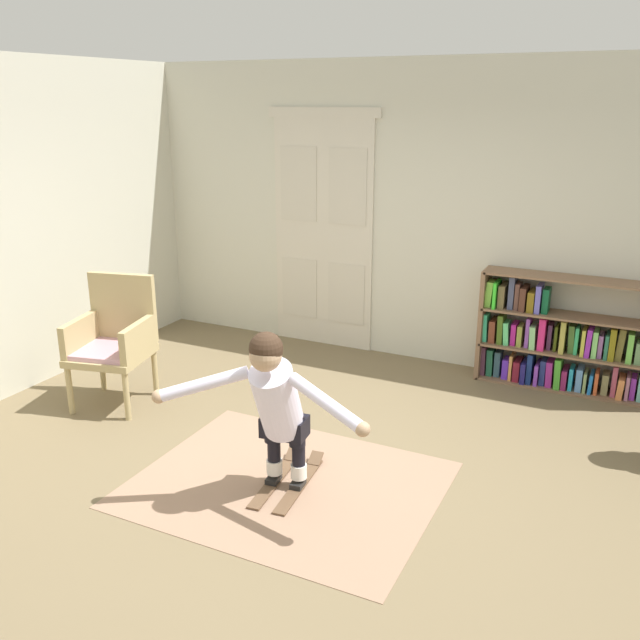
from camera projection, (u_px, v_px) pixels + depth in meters
The scene contains 9 objects.
ground_plane at pixel (301, 474), 4.87m from camera, with size 7.20×7.20×0.00m, color brown.
back_wall at pixel (424, 216), 6.64m from camera, with size 6.00×0.10×2.90m, color beige.
side_wall_left at pixel (17, 228), 6.01m from camera, with size 0.10×6.00×2.90m, color beige.
double_door at pixel (323, 230), 7.10m from camera, with size 1.22×0.05×2.45m.
rug at pixel (287, 484), 4.73m from camera, with size 2.04×1.62×0.01m, color #95745C.
bookshelf at pixel (565, 342), 6.17m from camera, with size 1.66×0.30×1.04m.
wicker_chair at pixel (114, 338), 5.87m from camera, with size 0.72×0.72×1.10m.
skis_pair at pixel (288, 480), 4.75m from camera, with size 0.35×0.78×0.07m.
person_skier at pixel (276, 399), 4.37m from camera, with size 1.42×0.71×1.13m.
Camera 1 is at (2.00, -3.80, 2.54)m, focal length 38.60 mm.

